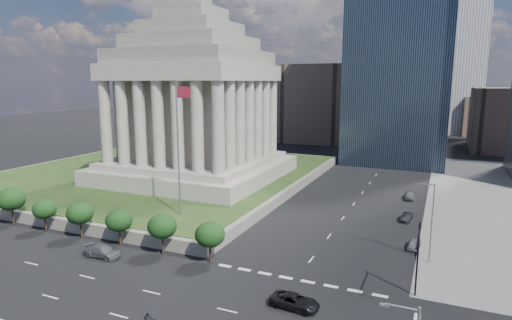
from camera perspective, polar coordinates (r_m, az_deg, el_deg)
The scene contains 16 objects.
ground at distance 131.40m, azimuth 17.36°, elevation 0.31°, with size 500.00×500.00×0.00m, color black.
plaza_terrace at distance 100.65m, azimuth -12.72°, elevation -1.91°, with size 66.00×70.00×1.80m, color slate.
plaza_lawn at distance 100.45m, azimuth -12.75°, elevation -1.38°, with size 64.00×68.00×0.10m, color #233817.
war_memorial at distance 90.56m, azimuth -8.31°, elevation 9.97°, with size 34.00×34.00×39.00m, color gray, non-canonical shape.
flagpole at distance 64.40m, azimuth -10.25°, elevation 2.39°, with size 2.52×0.24×20.00m.
tree_row at distance 68.10m, azimuth -24.45°, elevation -6.68°, with size 53.00×4.00×6.00m, color black, non-canonical shape.
midrise_glass at distance 124.65m, azimuth 18.78°, elevation 13.58°, with size 26.00×26.00×60.00m, color black.
building_filler_ne at distance 160.27m, azimuth 30.30°, elevation 4.72°, with size 20.00×30.00×20.00m, color brown.
building_filler_nw at distance 164.98m, azimuth 8.39°, elevation 7.53°, with size 24.00×30.00×28.00m, color brown.
traffic_signal_ne at distance 45.67m, azimuth 20.69°, elevation -11.68°, with size 0.30×5.74×8.00m.
street_lamp_north at distance 56.20m, azimuth 22.26°, elevation -7.19°, with size 2.13×0.22×10.00m.
pickup_truck at distance 44.30m, azimuth 5.20°, elevation -18.25°, with size 4.94×2.28×1.37m, color black.
suv_grey at distance 58.70m, azimuth -19.78°, elevation -11.38°, with size 2.05×5.05×1.47m, color #56575E.
parked_sedan_near at distance 61.60m, azimuth 20.33°, elevation -10.48°, with size 1.47×3.65×1.24m, color gray.
parked_sedan_mid at distance 72.78m, azimuth 19.47°, elevation -7.21°, with size 1.32×3.79×1.25m, color black.
parked_sedan_far at distance 86.14m, azimuth 19.80°, elevation -4.46°, with size 4.33×1.74×1.47m, color #585A5F.
Camera 1 is at (13.98, -28.81, 21.88)m, focal length 30.00 mm.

